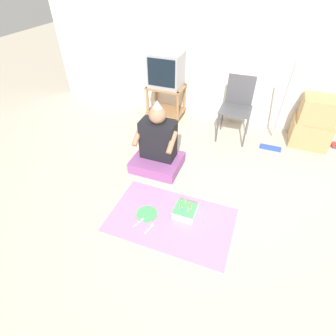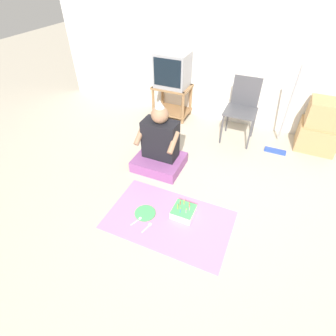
{
  "view_description": "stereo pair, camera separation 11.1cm",
  "coord_description": "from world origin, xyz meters",
  "views": [
    {
      "loc": [
        0.3,
        -1.58,
        2.12
      ],
      "look_at": [
        -0.46,
        0.42,
        0.35
      ],
      "focal_mm": 28.0,
      "sensor_mm": 36.0,
      "label": 1
    },
    {
      "loc": [
        0.4,
        -1.54,
        2.12
      ],
      "look_at": [
        -0.46,
        0.42,
        0.35
      ],
      "focal_mm": 28.0,
      "sensor_mm": 36.0,
      "label": 2
    }
  ],
  "objects": [
    {
      "name": "dust_mop",
      "position": [
        0.57,
        1.8,
        0.34
      ],
      "size": [
        0.28,
        0.39,
        1.18
      ],
      "color": "#2D4CB2",
      "rests_on": "ground_plane"
    },
    {
      "name": "cardboard_box_stack",
      "position": [
        1.03,
        2.05,
        0.32
      ],
      "size": [
        0.49,
        0.44,
        0.68
      ],
      "color": "tan",
      "rests_on": "ground_plane"
    },
    {
      "name": "folding_chair",
      "position": [
        0.0,
        1.88,
        0.51
      ],
      "size": [
        0.42,
        0.4,
        0.86
      ],
      "color": "#4C4C51",
      "rests_on": "ground_plane"
    },
    {
      "name": "paper_plate",
      "position": [
        -0.55,
        0.02,
        0.01
      ],
      "size": [
        0.22,
        0.22,
        0.01
      ],
      "color": "#4CB266",
      "rests_on": "party_cloth"
    },
    {
      "name": "tv",
      "position": [
        -1.13,
        2.09,
        0.76
      ],
      "size": [
        0.48,
        0.39,
        0.49
      ],
      "color": "#99999E",
      "rests_on": "tv_stand"
    },
    {
      "name": "person_seated",
      "position": [
        -0.75,
        0.81,
        0.29
      ],
      "size": [
        0.58,
        0.49,
        0.89
      ],
      "color": "#8C4C8C",
      "rests_on": "ground_plane"
    },
    {
      "name": "party_cloth",
      "position": [
        -0.29,
        0.04,
        0.0
      ],
      "size": [
        1.25,
        0.77,
        0.01
      ],
      "color": "pink",
      "rests_on": "ground_plane"
    },
    {
      "name": "ground_plane",
      "position": [
        0.0,
        0.0,
        0.0
      ],
      "size": [
        16.0,
        16.0,
        0.0
      ],
      "primitive_type": "plane",
      "color": "#BCB29E"
    },
    {
      "name": "birthday_cake",
      "position": [
        -0.18,
        0.16,
        0.05
      ],
      "size": [
        0.22,
        0.22,
        0.16
      ],
      "color": "white",
      "rests_on": "party_cloth"
    },
    {
      "name": "plastic_spoon_far",
      "position": [
        -0.44,
        -0.11,
        0.01
      ],
      "size": [
        0.05,
        0.14,
        0.01
      ],
      "color": "white",
      "rests_on": "party_cloth"
    },
    {
      "name": "plastic_spoon_near",
      "position": [
        -0.57,
        -0.08,
        0.01
      ],
      "size": [
        0.07,
        0.14,
        0.01
      ],
      "color": "white",
      "rests_on": "party_cloth"
    },
    {
      "name": "wall_back",
      "position": [
        0.0,
        2.33,
        1.27
      ],
      "size": [
        6.4,
        0.06,
        2.55
      ],
      "color": "white",
      "rests_on": "ground_plane"
    },
    {
      "name": "tv_stand",
      "position": [
        -1.13,
        2.09,
        0.3
      ],
      "size": [
        0.57,
        0.41,
        0.51
      ],
      "color": "#997047",
      "rests_on": "ground_plane"
    }
  ]
}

